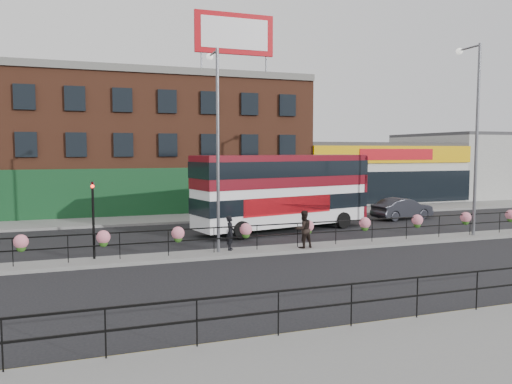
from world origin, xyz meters
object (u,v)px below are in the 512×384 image
object	(u,v)px
pedestrian_a	(230,233)
lamp_column_east	(474,123)
car	(402,209)
double_decker_bus	(284,184)
lamp_column_west	(216,133)
pedestrian_b	(303,229)

from	to	relation	value
pedestrian_a	lamp_column_east	xyz separation A→B (m)	(13.33, -0.12, 5.16)
car	pedestrian_a	xyz separation A→B (m)	(-14.11, -6.96, 0.22)
double_decker_bus	lamp_column_west	size ratio (longest dim) A/B	1.25
lamp_column_west	double_decker_bus	bearing A→B (deg)	43.83
pedestrian_b	car	bearing A→B (deg)	-153.65
car	pedestrian_a	world-z (taller)	pedestrian_a
double_decker_bus	lamp_column_west	world-z (taller)	lamp_column_west
car	lamp_column_west	xyz separation A→B (m)	(-14.73, -6.96, 4.69)
double_decker_bus	lamp_column_east	distance (m)	10.64
pedestrian_a	pedestrian_b	xyz separation A→B (m)	(3.32, -0.63, 0.09)
pedestrian_b	lamp_column_east	size ratio (longest dim) A/B	0.17
pedestrian_b	lamp_column_west	distance (m)	5.92
double_decker_bus	lamp_column_east	size ratio (longest dim) A/B	1.10
lamp_column_west	lamp_column_east	size ratio (longest dim) A/B	0.88
pedestrian_b	lamp_column_west	bearing A→B (deg)	-17.94
lamp_column_east	car	bearing A→B (deg)	83.65
double_decker_bus	pedestrian_b	size ratio (longest dim) A/B	6.40
lamp_column_west	pedestrian_b	bearing A→B (deg)	-9.19
lamp_column_west	pedestrian_a	bearing A→B (deg)	-0.49
double_decker_bus	pedestrian_a	size ratio (longest dim) A/B	7.10
pedestrian_b	lamp_column_west	world-z (taller)	lamp_column_west
car	pedestrian_b	bearing A→B (deg)	116.39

